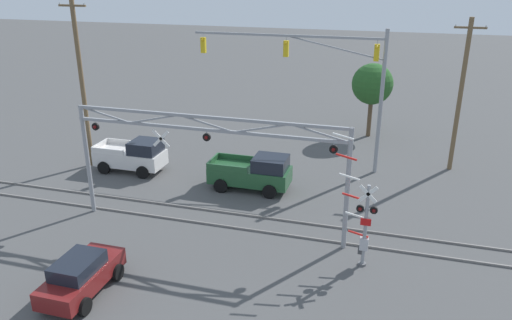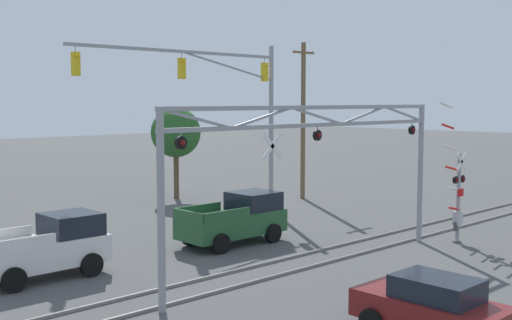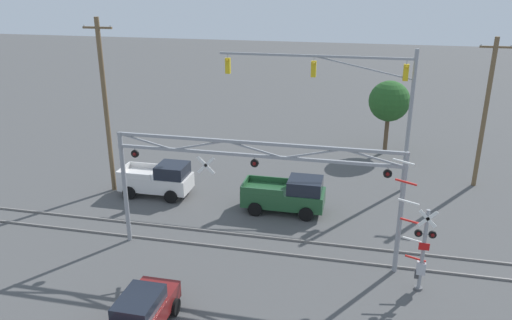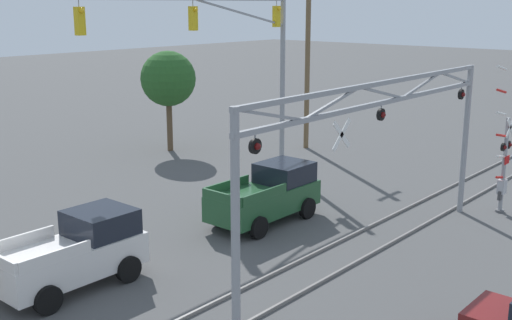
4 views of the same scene
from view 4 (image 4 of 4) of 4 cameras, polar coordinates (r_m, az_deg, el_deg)
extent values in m
cube|color=gray|center=(21.36, 9.80, -8.45)|extent=(80.00, 0.08, 0.10)
cube|color=gray|center=(22.07, 6.59, -7.60)|extent=(80.00, 0.08, 0.10)
cylinder|color=gray|center=(15.21, -1.84, -6.06)|extent=(0.22, 0.22, 5.79)
cylinder|color=gray|center=(26.12, 18.09, 1.68)|extent=(0.22, 0.22, 5.79)
cube|color=gray|center=(19.88, 11.09, 5.01)|extent=(13.39, 0.14, 0.14)
cube|color=gray|center=(19.80, 11.17, 6.74)|extent=(13.39, 0.14, 0.14)
cube|color=gray|center=(15.53, 1.38, 4.00)|extent=(2.65, 0.08, 0.68)
cube|color=gray|center=(17.62, 6.85, 5.07)|extent=(2.65, 0.08, 0.68)
cube|color=gray|center=(19.84, 11.13, 5.88)|extent=(2.65, 0.08, 0.68)
cube|color=gray|center=(22.15, 14.55, 6.49)|extent=(2.65, 0.08, 0.68)
cube|color=gray|center=(24.53, 17.32, 6.98)|extent=(2.65, 0.08, 0.68)
cylinder|color=black|center=(15.20, -0.08, 1.25)|extent=(0.38, 0.10, 0.38)
sphere|color=#590C0C|center=(15.15, 0.12, 1.21)|extent=(0.18, 0.18, 0.18)
cylinder|color=gray|center=(15.15, -0.08, 2.13)|extent=(0.04, 0.04, 0.10)
cylinder|color=black|center=(19.94, 11.05, 3.99)|extent=(0.38, 0.10, 0.38)
sphere|color=#590C0C|center=(19.90, 11.22, 3.97)|extent=(0.18, 0.18, 0.18)
cylinder|color=gray|center=(19.90, 11.08, 4.67)|extent=(0.04, 0.04, 0.10)
cylinder|color=black|center=(25.16, 17.77, 5.58)|extent=(0.38, 0.10, 0.38)
sphere|color=#590C0C|center=(25.14, 17.92, 5.56)|extent=(0.18, 0.18, 0.18)
cylinder|color=gray|center=(25.13, 17.81, 6.12)|extent=(0.04, 0.04, 0.10)
cube|color=white|center=(18.00, 7.62, 2.25)|extent=(0.88, 0.03, 0.88)
cube|color=white|center=(18.00, 7.62, 2.25)|extent=(0.88, 0.03, 0.88)
cylinder|color=black|center=(17.98, 7.68, 2.24)|extent=(0.04, 0.04, 0.02)
cylinder|color=gray|center=(26.79, 21.17, -0.48)|extent=(0.16, 0.16, 3.79)
cylinder|color=#59595B|center=(27.27, 20.84, -4.24)|extent=(0.35, 0.35, 0.10)
cube|color=white|center=(26.44, 21.68, 2.73)|extent=(0.78, 0.03, 0.78)
cube|color=white|center=(26.44, 21.68, 2.73)|extent=(0.78, 0.03, 0.78)
cylinder|color=black|center=(26.43, 21.73, 2.72)|extent=(0.04, 0.04, 0.02)
cylinder|color=black|center=(26.36, 21.11, 1.08)|extent=(0.32, 0.09, 0.32)
sphere|color=#590C0C|center=(26.34, 21.23, 1.06)|extent=(0.16, 0.16, 0.16)
cylinder|color=black|center=(26.88, 21.52, 1.28)|extent=(0.32, 0.09, 0.32)
sphere|color=#590C0C|center=(26.86, 21.64, 1.26)|extent=(0.16, 0.16, 0.16)
cube|color=gray|center=(26.62, 21.32, 1.18)|extent=(0.64, 0.06, 0.06)
cube|color=red|center=(26.70, 21.42, 0.00)|extent=(0.44, 0.02, 0.32)
cube|color=#B2B2B7|center=(27.00, 21.02, -2.22)|extent=(0.36, 0.28, 0.56)
cylinder|color=red|center=(26.64, 20.89, -1.45)|extent=(0.88, 0.09, 0.27)
cylinder|color=white|center=(26.27, 20.92, 0.28)|extent=(0.88, 0.09, 0.27)
cylinder|color=red|center=(25.93, 20.94, 2.06)|extent=(0.88, 0.09, 0.27)
cylinder|color=white|center=(25.62, 20.96, 3.88)|extent=(0.88, 0.09, 0.27)
cylinder|color=red|center=(25.33, 20.98, 5.75)|extent=(0.88, 0.09, 0.27)
cylinder|color=white|center=(25.06, 21.01, 7.65)|extent=(0.88, 0.09, 0.27)
cube|color=#3F3F42|center=(26.99, 20.88, -2.96)|extent=(0.24, 0.12, 0.36)
cylinder|color=gray|center=(31.44, 2.37, 7.11)|extent=(0.24, 0.24, 8.84)
cube|color=gray|center=(28.98, -1.29, 12.94)|extent=(5.92, 0.08, 1.28)
cylinder|color=gray|center=(23.44, -15.50, 13.37)|extent=(0.04, 0.04, 0.30)
cube|color=gold|center=(23.44, -15.40, 11.82)|extent=(0.30, 0.26, 0.97)
sphere|color=yellow|center=(23.30, -15.22, 12.70)|extent=(0.18, 0.18, 0.18)
cylinder|color=gray|center=(26.85, -5.64, 13.77)|extent=(0.04, 0.04, 0.30)
cube|color=gold|center=(26.86, -5.61, 12.42)|extent=(0.30, 0.26, 0.97)
sphere|color=yellow|center=(26.73, -5.38, 13.18)|extent=(0.18, 0.18, 0.18)
cylinder|color=gray|center=(30.84, 1.84, 13.82)|extent=(0.04, 0.04, 0.30)
cube|color=gold|center=(30.85, 1.83, 12.64)|extent=(0.30, 0.26, 0.97)
sphere|color=yellow|center=(30.74, 2.09, 13.29)|extent=(0.18, 0.18, 0.18)
cube|color=#23512D|center=(24.11, 0.71, -3.59)|extent=(4.65, 1.92, 0.93)
cube|color=black|center=(24.80, 2.55, -1.09)|extent=(1.89, 1.76, 0.75)
cube|color=#23512D|center=(22.59, 0.79, -3.10)|extent=(2.37, 0.08, 0.34)
cube|color=#23512D|center=(23.76, -2.60, -2.26)|extent=(2.37, 0.08, 0.34)
cube|color=#23512D|center=(22.30, -3.06, -3.35)|extent=(0.10, 1.84, 0.34)
cylinder|color=black|center=(24.76, 4.58, -4.28)|extent=(0.81, 0.24, 0.81)
cylinder|color=black|center=(25.90, 1.12, -3.43)|extent=(0.81, 0.24, 0.81)
cylinder|color=black|center=(22.62, 0.23, -6.01)|extent=(0.81, 0.24, 0.81)
cylinder|color=black|center=(23.85, -3.33, -4.97)|extent=(0.81, 0.24, 0.81)
cube|color=silver|center=(19.46, -16.25, -8.49)|extent=(4.33, 1.92, 0.93)
cube|color=black|center=(19.76, -13.66, -5.38)|extent=(1.76, 1.76, 0.75)
cube|color=silver|center=(18.03, -17.38, -8.21)|extent=(2.17, 0.08, 0.34)
cube|color=silver|center=(19.53, -20.28, -6.74)|extent=(2.17, 0.08, 0.34)
cylinder|color=black|center=(19.60, -11.26, -9.48)|extent=(0.81, 0.24, 0.81)
cylinder|color=black|center=(21.07, -14.57, -7.99)|extent=(0.81, 0.24, 0.81)
cylinder|color=black|center=(18.24, -18.03, -11.74)|extent=(0.81, 0.24, 0.81)
cylinder|color=black|center=(19.81, -21.02, -9.92)|extent=(0.81, 0.24, 0.81)
cylinder|color=brown|center=(36.16, 4.59, 8.41)|extent=(0.28, 0.28, 9.43)
cylinder|color=brown|center=(36.14, -7.69, 3.16)|extent=(0.32, 0.32, 2.98)
sphere|color=#265623|center=(35.76, -7.82, 7.18)|extent=(3.04, 3.04, 3.04)
camera|label=1|loc=(27.86, 66.04, 14.27)|focal=35.00mm
camera|label=2|loc=(5.36, 121.52, -30.90)|focal=45.00mm
camera|label=3|loc=(24.87, 70.46, 15.71)|focal=35.00mm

